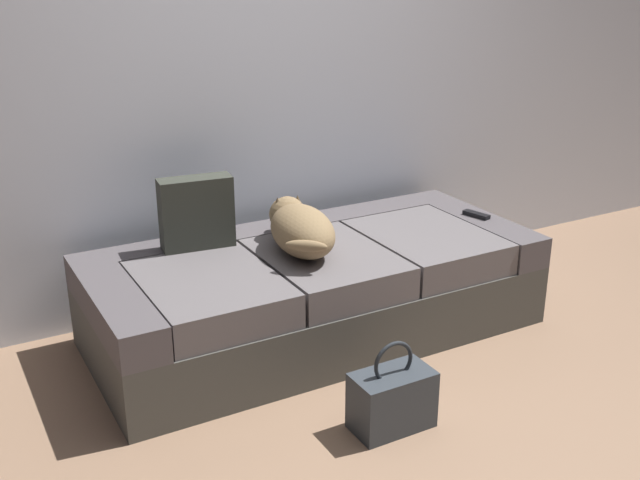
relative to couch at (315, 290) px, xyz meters
The scene contains 7 objects.
ground_plane 1.05m from the couch, 90.00° to the right, with size 10.00×10.00×0.00m, color #916F55.
back_wall 1.33m from the couch, 90.00° to the left, with size 6.40×0.10×2.80m, color silver.
couch is the anchor object (origin of this frame).
dog_tan 0.35m from the couch, behind, with size 0.35×0.65×0.22m.
tv_remote 0.99m from the couch, ahead, with size 0.04×0.15×0.02m, color black.
throw_pillow 0.68m from the couch, 150.94° to the left, with size 0.34×0.12×0.34m, color #353830.
handbag 0.87m from the couch, 98.32° to the right, with size 0.32×0.18×0.38m.
Camera 1 is at (-1.63, -1.94, 1.76)m, focal length 42.78 mm.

